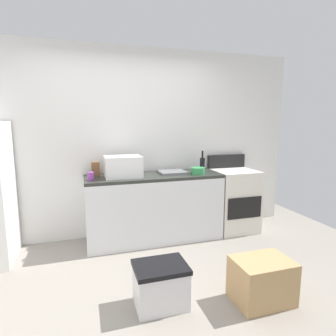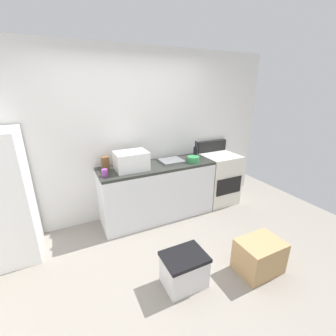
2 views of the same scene
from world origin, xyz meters
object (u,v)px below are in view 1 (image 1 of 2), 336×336
Objects in this scene: wine_bottle at (202,164)px; mixing_bowl at (198,171)px; microwave at (123,167)px; storage_bin at (161,285)px; stove_oven at (233,199)px; cardboard_box_medium at (262,281)px; knife_block at (96,169)px; coffee_mug at (91,176)px.

mixing_bowl is at bearing -132.24° from wine_bottle.
mixing_bowl is (-0.13, -0.14, -0.06)m from wine_bottle.
storage_bin is (0.11, -1.37, -0.84)m from microwave.
cardboard_box_medium is at bearing -111.55° from stove_oven.
cardboard_box_medium reaches higher than storage_bin.
storage_bin is (0.44, -1.59, -0.80)m from knife_block.
storage_bin is at bearing 166.50° from cardboard_box_medium.
mixing_bowl is at bearing -168.58° from stove_oven.
coffee_mug is at bearing 179.78° from mixing_bowl.
wine_bottle reaches higher than microwave.
stove_oven is 6.11× the size of knife_block.
cardboard_box_medium is at bearing -53.66° from knife_block.
wine_bottle reaches higher than cardboard_box_medium.
stove_oven is at bearing -5.29° from knife_block.
wine_bottle reaches higher than stove_oven.
coffee_mug is (-0.40, -0.09, -0.09)m from microwave.
knife_block is at bearing 126.34° from cardboard_box_medium.
coffee_mug is 1.40m from mixing_bowl.
wine_bottle is 0.65× the size of storage_bin.
wine_bottle is 1.82m from cardboard_box_medium.
knife_block is (-1.45, 0.17, -0.02)m from wine_bottle.
mixing_bowl is at bearing -0.22° from coffee_mug.
microwave reaches higher than mixing_bowl.
stove_oven reaches higher than coffee_mug.
mixing_bowl is (1.40, -0.01, -0.00)m from coffee_mug.
mixing_bowl is at bearing -5.24° from microwave.
cardboard_box_medium is (-0.64, -1.62, -0.27)m from stove_oven.
stove_oven is 1.76m from cardboard_box_medium.
wine_bottle is at bearing 178.89° from stove_oven.
stove_oven reaches higher than knife_block.
storage_bin is (-0.88, -1.28, -0.75)m from mixing_bowl.
coffee_mug is at bearing -168.00° from microwave.
cardboard_box_medium is at bearing -94.51° from wine_bottle.
coffee_mug is 1.58m from storage_bin.
coffee_mug is at bearing 112.02° from storage_bin.
coffee_mug is at bearing -103.64° from knife_block.
stove_oven is 5.79× the size of mixing_bowl.
coffee_mug is (-1.53, -0.13, -0.06)m from wine_bottle.
knife_block reaches higher than cardboard_box_medium.
cardboard_box_medium is at bearing -90.11° from mixing_bowl.
stove_oven is 2.16× the size of cardboard_box_medium.
stove_oven reaches higher than storage_bin.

